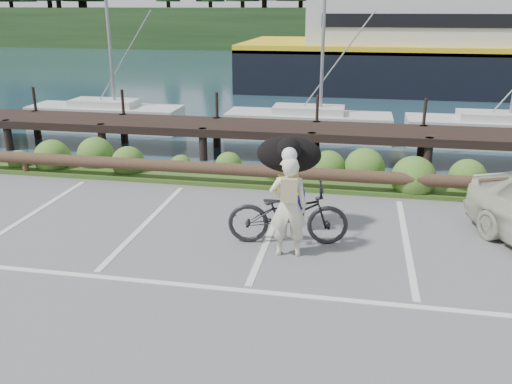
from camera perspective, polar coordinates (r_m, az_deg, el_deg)
ground at (r=8.97m, az=-0.50°, el=-9.15°), size 72.00×72.00×0.00m
harbor_backdrop at (r=86.34m, az=10.37°, el=15.88°), size 170.00×160.00×30.00m
vegetation_strip at (r=13.80m, az=3.79°, el=1.31°), size 34.00×1.60×0.10m
log_rail at (r=13.15m, az=3.40°, el=0.19°), size 32.00×0.30×0.60m
bicycle at (r=10.06m, az=3.38°, el=-2.27°), size 2.32×1.07×1.17m
cyclist at (r=9.46m, az=3.42°, el=-1.56°), size 0.72×0.52×1.83m
dog at (r=10.45m, az=3.48°, el=4.01°), size 0.77×1.32×0.72m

